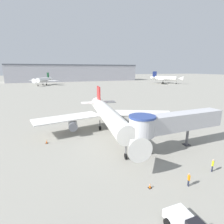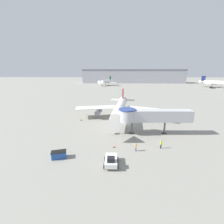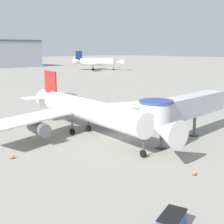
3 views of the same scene
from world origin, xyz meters
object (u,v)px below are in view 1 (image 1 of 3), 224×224
Objects in this scene: traffic_cone_near_nose at (150,186)px; background_jet_navy_tail at (165,78)px; main_airplane at (108,116)px; ground_crew_wing_walker at (213,165)px; ground_crew_marshaller at (189,179)px; traffic_cone_starboard_wing at (158,126)px; traffic_cone_port_wing at (47,141)px; background_jet_green_tail at (43,80)px; jet_bridge at (171,122)px.

background_jet_navy_tail reaches higher than traffic_cone_near_nose.
main_airplane reaches higher than ground_crew_wing_walker.
ground_crew_marshaller is at bearing -75.54° from main_airplane.
traffic_cone_near_nose is (-13.41, -17.96, -0.04)m from traffic_cone_starboard_wing.
background_jet_navy_tail is (104.34, 106.93, 4.49)m from traffic_cone_port_wing.
traffic_cone_near_nose is 0.35× the size of ground_crew_wing_walker.
traffic_cone_near_nose is 143.97m from background_jet_green_tail.
traffic_cone_port_wing is (-24.45, -0.85, 0.03)m from traffic_cone_starboard_wing.
background_jet_navy_tail is (91.96, 105.43, 1.14)m from main_airplane.
background_jet_navy_tail is (84.79, 116.36, 0.17)m from jet_bridge.
ground_crew_wing_walker is 0.07× the size of background_jet_navy_tail.
traffic_cone_near_nose is at bearing -168.22° from background_jet_navy_tail.
background_jet_green_tail reaches higher than traffic_cone_starboard_wing.
ground_crew_marshaller is 145.61m from background_jet_green_tail.
traffic_cone_near_nose is at bearing -140.35° from jet_bridge.
background_jet_green_tail is (-26.79, 125.32, 4.20)m from traffic_cone_starboard_wing.
traffic_cone_port_wing reaches higher than traffic_cone_near_nose.
traffic_cone_port_wing is 0.03× the size of background_jet_navy_tail.
main_airplane is at bearing -55.96° from background_jet_green_tail.
main_airplane reaches higher than jet_bridge.
ground_crew_marshaller is 0.06× the size of background_jet_navy_tail.
traffic_cone_port_wing is at bearing -175.57° from background_jet_navy_tail.
background_jet_green_tail reaches higher than ground_crew_marshaller.
jet_bridge reaches higher than traffic_cone_near_nose.
main_airplane is 1.22× the size of background_jet_navy_tail.
traffic_cone_near_nose is 0.80× the size of traffic_cone_port_wing.
main_airplane is 13.11m from jet_bridge.
traffic_cone_starboard_wing is 22.42m from traffic_cone_near_nose.
main_airplane reaches higher than traffic_cone_near_nose.
main_airplane is 18.86× the size of ground_crew_marshaller.
ground_crew_marshaller is (-9.07, -19.16, 0.62)m from traffic_cone_starboard_wing.
background_jet_green_tail is (-13.38, 143.28, 4.24)m from traffic_cone_near_nose.
ground_crew_wing_walker reaches higher than traffic_cone_starboard_wing.
ground_crew_wing_walker is at bearing -53.62° from background_jet_green_tail.
main_airplane is 12.56m from traffic_cone_starboard_wing.
ground_crew_marshaller is at bearing -49.97° from traffic_cone_port_wing.
traffic_cone_starboard_wing is at bearing -168.26° from background_jet_navy_tail.
main_airplane is 1.74× the size of jet_bridge.
main_airplane reaches higher than traffic_cone_starboard_wing.
background_jet_green_tail reaches higher than ground_crew_wing_walker.
jet_bridge is at bearing 71.23° from ground_crew_wing_walker.
background_jet_green_tail is at bearing 102.56° from main_airplane.
jet_bridge is (7.17, -10.93, 0.97)m from main_airplane.
ground_crew_marshaller is 0.95× the size of ground_crew_wing_walker.
background_jet_green_tail reaches higher than jet_bridge.
jet_bridge is 10.83× the size of ground_crew_marshaller.
ground_crew_wing_walker is (8.17, -18.53, -2.71)m from main_airplane.
background_jet_navy_tail is at bearing 165.75° from ground_crew_marshaller.
traffic_cone_port_wing is at bearing 122.83° from traffic_cone_near_nose.
traffic_cone_starboard_wing is at bearing -50.63° from background_jet_green_tail.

